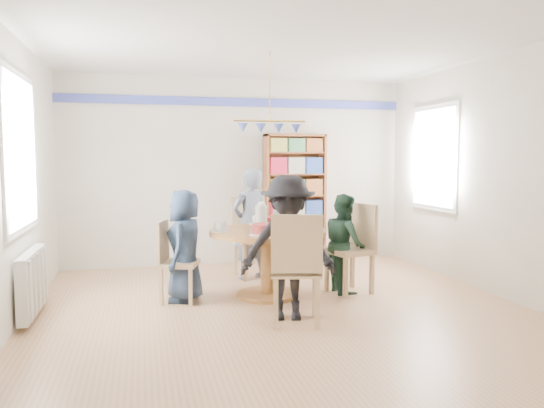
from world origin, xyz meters
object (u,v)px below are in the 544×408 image
object	(u,v)px
radiator	(33,282)
person_near	(288,248)
chair_left	(172,257)
chair_right	(355,244)
chair_far	(251,233)
chair_near	(296,264)
dining_table	(268,247)
bookshelf	(295,200)
person_left	(185,246)
person_far	(250,224)
person_right	(344,243)

from	to	relation	value
radiator	person_near	xyz separation A→B (m)	(2.39, -0.63, 0.34)
chair_left	person_near	distance (m)	1.39
chair_left	chair_right	world-z (taller)	chair_right
chair_far	chair_near	size ratio (longest dim) A/B	0.99
dining_table	bookshelf	distance (m)	2.04
chair_left	person_near	bearing A→B (deg)	-40.71
chair_left	chair_right	distance (m)	2.08
chair_far	person_left	xyz separation A→B (m)	(-0.94, -1.03, 0.03)
radiator	person_far	world-z (taller)	person_far
radiator	chair_far	distance (m)	2.76
person_far	bookshelf	xyz separation A→B (m)	(0.85, 0.90, 0.22)
person_far	chair_left	bearing A→B (deg)	20.10
chair_left	person_near	size ratio (longest dim) A/B	0.63
chair_near	person_near	size ratio (longest dim) A/B	0.75
chair_near	person_far	xyz separation A→B (m)	(-0.02, 2.00, 0.13)
dining_table	person_left	size ratio (longest dim) A/B	1.07
radiator	dining_table	bearing A→B (deg)	5.23
chair_right	bookshelf	xyz separation A→B (m)	(-0.19, 1.86, 0.37)
chair_far	person_right	world-z (taller)	person_right
person_left	chair_right	bearing A→B (deg)	106.00
radiator	dining_table	xyz separation A→B (m)	(2.40, 0.22, 0.21)
dining_table	person_right	bearing A→B (deg)	-0.63
person_left	person_right	distance (m)	1.82
person_far	person_right	bearing A→B (deg)	114.36
chair_right	person_far	bearing A→B (deg)	137.45
person_far	bookshelf	world-z (taller)	bookshelf
dining_table	person_near	bearing A→B (deg)	-90.43
chair_left	chair_near	bearing A→B (deg)	-46.55
person_near	bookshelf	distance (m)	2.82
dining_table	chair_far	world-z (taller)	chair_far
chair_near	chair_left	bearing A→B (deg)	133.45
person_left	chair_left	bearing A→B (deg)	-71.32
chair_near	person_right	world-z (taller)	person_right
chair_right	chair_near	size ratio (longest dim) A/B	0.98
chair_right	chair_far	distance (m)	1.49
chair_far	person_near	xyz separation A→B (m)	(-0.04, -1.93, 0.12)
person_right	person_left	bearing A→B (deg)	89.34
person_right	person_near	xyz separation A→B (m)	(-0.91, -0.84, 0.12)
radiator	person_near	distance (m)	2.50
chair_left	chair_far	world-z (taller)	chair_far
chair_right	person_near	bearing A→B (deg)	-141.74
radiator	chair_near	distance (m)	2.57
radiator	chair_right	distance (m)	3.44
radiator	person_near	bearing A→B (deg)	-14.87
radiator	chair_right	bearing A→B (deg)	3.05
chair_far	bookshelf	xyz separation A→B (m)	(0.81, 0.75, 0.36)
chair_right	person_right	xyz separation A→B (m)	(-0.13, 0.03, 0.01)
dining_table	person_near	xyz separation A→B (m)	(-0.01, -0.85, 0.14)
radiator	person_near	world-z (taller)	person_near
chair_left	bookshelf	xyz separation A→B (m)	(1.89, 1.78, 0.45)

